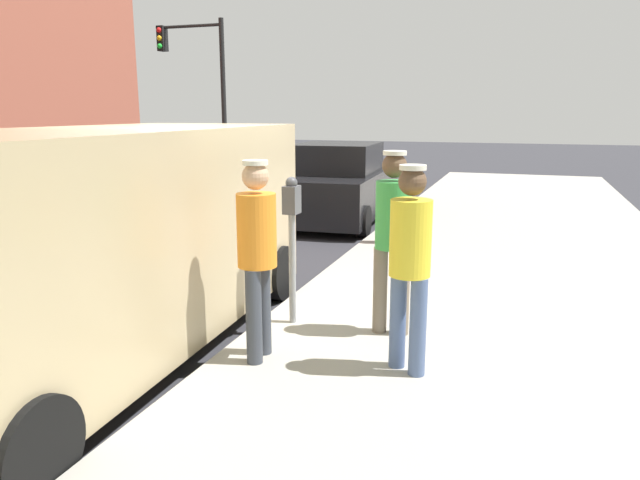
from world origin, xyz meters
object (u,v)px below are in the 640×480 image
at_px(pedestrian_in_orange, 257,247).
at_px(pedestrian_in_yellow, 410,256).
at_px(pedestrian_in_green, 393,230).
at_px(parked_sedan_ahead, 339,185).
at_px(traffic_light_corner, 200,73).
at_px(parking_meter_near, 292,225).
at_px(fire_hydrant, 388,218).
at_px(parked_van, 105,237).

relative_size(pedestrian_in_orange, pedestrian_in_yellow, 1.01).
height_order(pedestrian_in_green, parked_sedan_ahead, pedestrian_in_green).
relative_size(pedestrian_in_green, pedestrian_in_yellow, 1.03).
bearing_deg(traffic_light_corner, pedestrian_in_yellow, -53.99).
height_order(parking_meter_near, pedestrian_in_green, pedestrian_in_green).
bearing_deg(traffic_light_corner, parking_meter_near, -56.46).
height_order(parked_sedan_ahead, traffic_light_corner, traffic_light_corner).
distance_m(pedestrian_in_green, fire_hydrant, 4.17).
relative_size(pedestrian_in_yellow, traffic_light_corner, 0.34).
xyz_separation_m(parked_van, traffic_light_corner, (-6.60, 13.20, 2.36)).
distance_m(pedestrian_in_orange, fire_hydrant, 5.03).
bearing_deg(parked_van, fire_hydrant, 72.37).
bearing_deg(parking_meter_near, pedestrian_in_yellow, -29.88).
bearing_deg(fire_hydrant, pedestrian_in_yellow, -75.57).
height_order(pedestrian_in_yellow, parked_sedan_ahead, pedestrian_in_yellow).
distance_m(parking_meter_near, pedestrian_in_yellow, 1.55).
xyz_separation_m(pedestrian_in_orange, pedestrian_in_green, (0.97, 0.98, 0.03)).
distance_m(pedestrian_in_orange, parked_van, 1.55).
bearing_deg(parking_meter_near, pedestrian_in_orange, -86.79).
height_order(pedestrian_in_orange, parked_sedan_ahead, pedestrian_in_orange).
distance_m(pedestrian_in_yellow, parked_sedan_ahead, 7.91).
bearing_deg(pedestrian_in_green, fire_hydrant, 102.96).
relative_size(parking_meter_near, pedestrian_in_yellow, 0.87).
bearing_deg(fire_hydrant, parking_meter_near, -91.41).
bearing_deg(traffic_light_corner, pedestrian_in_orange, -58.22).
bearing_deg(parked_sedan_ahead, parking_meter_near, -76.84).
distance_m(pedestrian_in_orange, pedestrian_in_yellow, 1.30).
relative_size(parked_sedan_ahead, fire_hydrant, 5.23).
bearing_deg(pedestrian_in_yellow, pedestrian_in_orange, -172.56).
xyz_separation_m(pedestrian_in_orange, pedestrian_in_yellow, (1.29, 0.17, -0.01)).
xyz_separation_m(parking_meter_near, pedestrian_in_yellow, (1.34, -0.77, -0.03)).
distance_m(pedestrian_in_green, traffic_light_corner, 15.40).
height_order(pedestrian_in_green, traffic_light_corner, traffic_light_corner).
bearing_deg(fire_hydrant, traffic_light_corner, 135.13).
distance_m(pedestrian_in_green, pedestrian_in_yellow, 0.87).
xyz_separation_m(parked_van, fire_hydrant, (1.60, 5.04, -0.59)).
bearing_deg(pedestrian_in_green, parking_meter_near, -177.76).
xyz_separation_m(pedestrian_in_yellow, parked_sedan_ahead, (-2.88, 7.36, -0.40)).
bearing_deg(pedestrian_in_green, pedestrian_in_orange, -134.76).
xyz_separation_m(parking_meter_near, traffic_light_corner, (-8.10, 12.23, 2.34)).
xyz_separation_m(pedestrian_in_orange, parked_van, (-1.55, -0.04, -0.01)).
bearing_deg(pedestrian_in_orange, pedestrian_in_yellow, 7.44).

